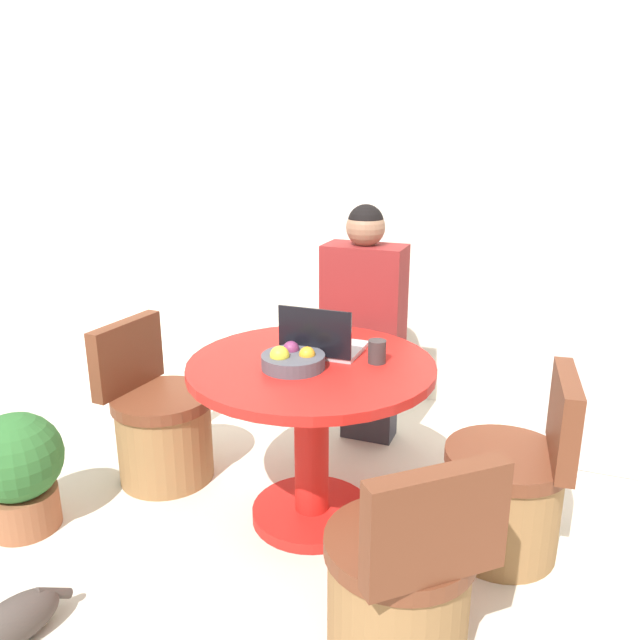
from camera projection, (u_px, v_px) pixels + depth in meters
ground_plane at (298, 541)px, 2.59m from camera, size 12.00×12.00×0.00m
wall_back at (404, 189)px, 3.66m from camera, size 7.00×0.06×2.60m
refrigerator at (604, 302)px, 3.09m from camera, size 0.61×0.66×1.64m
dining_table at (311, 412)px, 2.60m from camera, size 1.01×1.01×0.73m
chair_left_side at (161, 427)px, 3.00m from camera, size 0.48×0.48×0.77m
chair_near_right_corner at (401, 589)px, 1.95m from camera, size 0.55×0.55×0.77m
chair_right_side at (508, 492)px, 2.47m from camera, size 0.48×0.48×0.77m
person_seated at (365, 321)px, 3.19m from camera, size 0.40×0.37×1.29m
laptop at (322, 343)px, 2.63m from camera, size 0.31×0.26×0.22m
fruit_bowl at (293, 359)px, 2.46m from camera, size 0.25×0.25×0.10m
coffee_cup at (377, 352)px, 2.51m from camera, size 0.07×0.07×0.09m
cat at (7, 624)px, 2.04m from camera, size 0.23×0.43×0.16m
potted_plant at (18, 468)px, 2.60m from camera, size 0.38×0.38×0.52m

